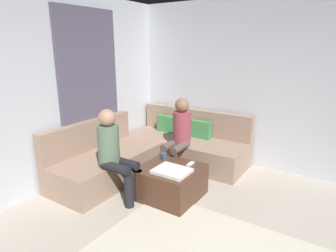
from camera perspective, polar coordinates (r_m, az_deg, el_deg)
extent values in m
cube|color=silver|center=(4.71, 26.40, 6.55)|extent=(6.00, 0.12, 2.70)
cube|color=#595166|center=(4.58, -15.21, 6.14)|extent=(0.06, 1.10, 2.50)
cube|color=#9E7F6B|center=(5.03, 3.41, -4.75)|extent=(2.10, 0.85, 0.42)
cube|color=#9E7F6B|center=(5.20, 5.43, 0.91)|extent=(2.10, 0.14, 0.45)
cube|color=#9E7F6B|center=(4.45, -12.08, -7.94)|extent=(0.85, 1.70, 0.42)
cube|color=#9E7F6B|center=(4.55, -15.57, -1.80)|extent=(0.14, 1.70, 0.45)
cube|color=#3F8C4C|center=(5.32, -0.27, 0.16)|extent=(0.36, 0.12, 0.36)
cube|color=#3F8C4C|center=(4.99, 6.46, -1.03)|extent=(0.36, 0.12, 0.36)
cube|color=#4C2D1E|center=(3.91, 0.47, -11.04)|extent=(0.76, 0.76, 0.42)
cube|color=white|center=(3.67, 0.78, -8.93)|extent=(0.44, 0.36, 0.04)
cylinder|color=#334C72|center=(4.05, -0.78, -6.05)|extent=(0.08, 0.08, 0.10)
cube|color=white|center=(3.90, 4.48, -7.53)|extent=(0.05, 0.15, 0.02)
cylinder|color=brown|center=(4.30, 0.99, -8.40)|extent=(0.12, 0.12, 0.42)
cylinder|color=brown|center=(4.39, -1.02, -7.88)|extent=(0.12, 0.12, 0.42)
cylinder|color=brown|center=(4.36, 2.41, -4.25)|extent=(0.12, 0.40, 0.12)
cylinder|color=brown|center=(4.45, 0.41, -3.82)|extent=(0.12, 0.40, 0.12)
cylinder|color=#993F4C|center=(4.49, 2.77, -0.31)|extent=(0.28, 0.28, 0.50)
sphere|color=#8C664C|center=(4.41, 2.83, 4.20)|extent=(0.22, 0.22, 0.22)
cylinder|color=black|center=(3.83, -5.97, -11.73)|extent=(0.12, 0.12, 0.42)
cylinder|color=black|center=(3.71, -7.76, -12.77)|extent=(0.12, 0.12, 0.42)
cylinder|color=black|center=(3.83, -8.44, -7.33)|extent=(0.40, 0.12, 0.12)
cylinder|color=black|center=(3.71, -10.29, -8.21)|extent=(0.40, 0.12, 0.12)
cylinder|color=#597259|center=(3.81, -11.74, -3.59)|extent=(0.28, 0.28, 0.50)
sphere|color=tan|center=(3.71, -12.05, 1.66)|extent=(0.22, 0.22, 0.22)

